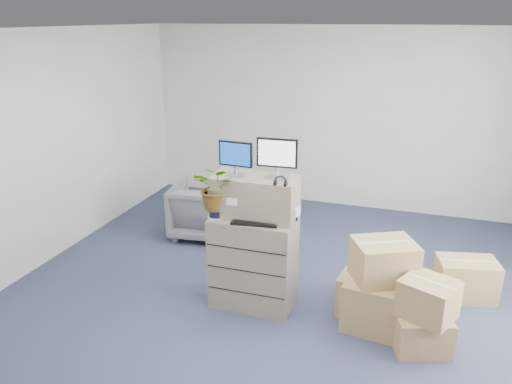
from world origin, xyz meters
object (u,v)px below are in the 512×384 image
Objects in this scene: monitor_left at (236,157)px; filing_cabinet_lower at (254,261)px; monitor_right at (277,156)px; potted_plant at (217,193)px; keyboard at (255,222)px; office_chair at (204,207)px; water_bottle at (266,207)px.

filing_cabinet_lower is at bearing -0.00° from monitor_left.
potted_plant is at bearing -166.44° from monitor_right.
office_chair is at bearing 121.46° from keyboard.
monitor_left is at bearing 35.67° from potted_plant.
potted_plant is at bearing 112.30° from office_chair.
office_chair is (-1.45, 1.38, -1.22)m from monitor_right.
keyboard is 1.85× the size of water_bottle.
monitor_right is 2.34m from office_chair.
monitor_right reaches higher than filing_cabinet_lower.
filing_cabinet_lower is at bearing -165.77° from monitor_right.
monitor_right is at bearing 11.57° from monitor_left.
keyboard is at bearing -3.04° from potted_plant.
office_chair is at bearing 119.40° from potted_plant.
monitor_right is 0.48× the size of office_chair.
office_chair is (-1.29, 1.58, -0.58)m from keyboard.
monitor_right reaches higher than potted_plant.
monitor_right reaches higher than keyboard.
monitor_right is at bearing 16.98° from filing_cabinet_lower.
office_chair is at bearing 129.71° from filing_cabinet_lower.
office_chair is (-0.88, 1.56, -0.83)m from potted_plant.
monitor_right is 0.53m from water_bottle.
potted_plant is at bearing 169.15° from keyboard.
monitor_left is 0.42× the size of office_chair.
potted_plant reaches higher than water_bottle.
filing_cabinet_lower is 0.84m from potted_plant.
water_bottle is 2.09m from office_chair.
potted_plant is (-0.47, -0.13, 0.13)m from water_bottle.
keyboard is 0.92× the size of potted_plant.
potted_plant reaches higher than keyboard.
potted_plant is (-0.16, -0.12, -0.36)m from monitor_left.
potted_plant is 0.60× the size of office_chair.
filing_cabinet_lower is 2.46× the size of monitor_right.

